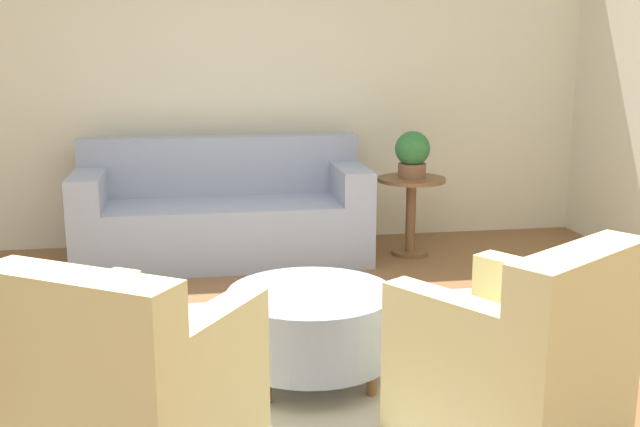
% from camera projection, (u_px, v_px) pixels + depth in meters
% --- Properties ---
extents(ground_plane, '(16.00, 16.00, 0.00)m').
position_uv_depth(ground_plane, '(309.00, 384.00, 3.74)').
color(ground_plane, brown).
extents(wall_back, '(9.83, 0.12, 2.80)m').
position_uv_depth(wall_back, '(255.00, 77.00, 6.30)').
color(wall_back, beige).
rests_on(wall_back, ground_plane).
extents(rug, '(2.69, 2.59, 0.01)m').
position_uv_depth(rug, '(309.00, 383.00, 3.74)').
color(rug, '#B2A893').
rests_on(rug, ground_plane).
extents(couch, '(2.24, 0.85, 0.95)m').
position_uv_depth(couch, '(224.00, 216.00, 5.89)').
color(couch, '#8E99B2').
rests_on(couch, ground_plane).
extents(armchair_left, '(1.08, 1.08, 0.88)m').
position_uv_depth(armchair_left, '(128.00, 390.00, 2.90)').
color(armchair_left, beige).
rests_on(armchair_left, rug).
extents(armchair_right, '(1.08, 1.08, 0.88)m').
position_uv_depth(armchair_right, '(520.00, 362.00, 3.16)').
color(armchair_right, beige).
rests_on(armchair_right, rug).
extents(ottoman_table, '(0.84, 0.84, 0.46)m').
position_uv_depth(ottoman_table, '(311.00, 323.00, 3.75)').
color(ottoman_table, '#8E99B2').
rests_on(ottoman_table, rug).
extents(side_table, '(0.54, 0.54, 0.63)m').
position_uv_depth(side_table, '(411.00, 202.00, 6.01)').
color(side_table, brown).
rests_on(side_table, ground_plane).
extents(potted_plant_on_side_table, '(0.28, 0.28, 0.37)m').
position_uv_depth(potted_plant_on_side_table, '(412.00, 153.00, 5.92)').
color(potted_plant_on_side_table, brown).
rests_on(potted_plant_on_side_table, side_table).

